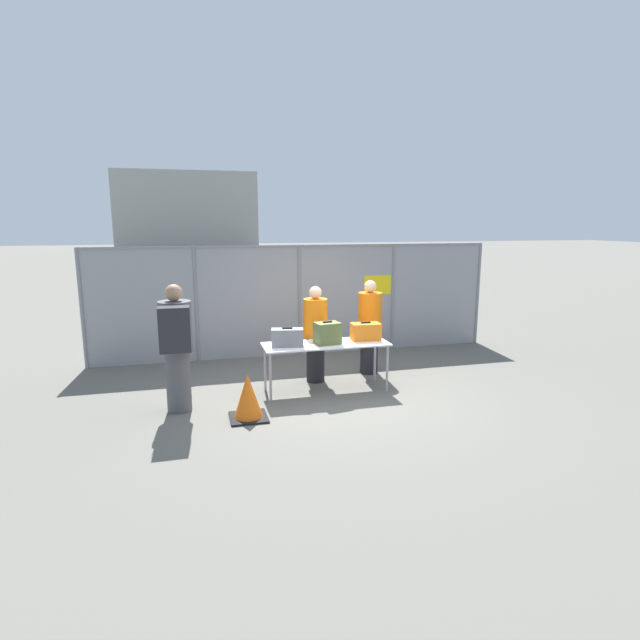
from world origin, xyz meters
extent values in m
plane|color=#605E56|center=(0.00, 0.00, 0.00)|extent=(120.00, 120.00, 0.00)
cylinder|color=gray|center=(-4.06, 2.56, 1.12)|extent=(0.07, 0.07, 2.24)
cylinder|color=gray|center=(-2.03, 2.56, 1.12)|extent=(0.07, 0.07, 2.24)
cylinder|color=gray|center=(0.00, 2.56, 1.12)|extent=(0.07, 0.07, 2.24)
cylinder|color=gray|center=(2.03, 2.56, 1.12)|extent=(0.07, 0.07, 2.24)
cylinder|color=gray|center=(4.06, 2.56, 1.12)|extent=(0.07, 0.07, 2.24)
cube|color=gray|center=(0.00, 2.56, 1.12)|extent=(8.12, 0.01, 2.24)
cube|color=gray|center=(0.00, 2.56, 2.21)|extent=(8.12, 0.04, 0.04)
cube|color=yellow|center=(1.68, 2.55, 1.39)|extent=(0.60, 0.01, 0.40)
cube|color=silver|center=(-0.08, 0.19, 0.78)|extent=(1.99, 0.67, 0.02)
cylinder|color=#99999E|center=(-1.02, -0.08, 0.38)|extent=(0.04, 0.04, 0.76)
cylinder|color=#99999E|center=(0.85, -0.08, 0.38)|extent=(0.04, 0.04, 0.76)
cylinder|color=#99999E|center=(-1.02, 0.47, 0.38)|extent=(0.04, 0.04, 0.76)
cylinder|color=#99999E|center=(0.85, 0.47, 0.38)|extent=(0.04, 0.04, 0.76)
cube|color=slate|center=(-0.71, 0.17, 0.93)|extent=(0.52, 0.31, 0.27)
cube|color=black|center=(-0.71, 0.17, 1.07)|extent=(0.16, 0.05, 0.02)
cube|color=#566033|center=(-0.07, 0.17, 0.96)|extent=(0.42, 0.34, 0.34)
cube|color=black|center=(-0.07, 0.17, 1.14)|extent=(0.15, 0.05, 0.02)
cube|color=orange|center=(0.60, 0.26, 0.93)|extent=(0.48, 0.30, 0.28)
cube|color=black|center=(0.60, 0.26, 1.08)|extent=(0.16, 0.04, 0.02)
cylinder|color=#4C4C51|center=(-2.35, -0.09, 0.44)|extent=(0.34, 0.34, 0.87)
cylinder|color=#4C4C51|center=(-2.35, -0.09, 1.23)|extent=(0.45, 0.45, 0.73)
sphere|color=#A57A5B|center=(-2.35, -0.09, 1.71)|extent=(0.24, 0.24, 0.24)
cube|color=#232328|center=(-2.35, -0.44, 1.27)|extent=(0.41, 0.25, 0.61)
cylinder|color=black|center=(-0.12, 0.74, 0.39)|extent=(0.31, 0.31, 0.78)
cylinder|color=orange|center=(-0.12, 0.74, 1.10)|extent=(0.40, 0.40, 0.65)
sphere|color=beige|center=(-0.12, 0.74, 1.53)|extent=(0.21, 0.21, 0.21)
cylinder|color=black|center=(0.93, 0.96, 0.40)|extent=(0.32, 0.32, 0.80)
cylinder|color=orange|center=(0.93, 0.96, 1.13)|extent=(0.41, 0.41, 0.66)
sphere|color=beige|center=(0.93, 0.96, 1.57)|extent=(0.22, 0.22, 0.22)
cube|color=silver|center=(0.61, 4.35, 0.38)|extent=(3.00, 1.40, 0.46)
sphere|color=black|center=(0.09, 3.59, 0.27)|extent=(0.55, 0.55, 0.55)
sphere|color=black|center=(0.09, 5.11, 0.27)|extent=(0.55, 0.55, 0.55)
cylinder|color=#59595B|center=(-1.41, 4.35, 0.20)|extent=(1.05, 0.06, 0.06)
cube|color=#999993|center=(-2.14, 37.42, 3.32)|extent=(10.92, 8.23, 6.64)
cube|color=black|center=(-1.42, -0.65, 0.01)|extent=(0.51, 0.51, 0.03)
cone|color=orange|center=(-1.42, -0.65, 0.32)|extent=(0.41, 0.41, 0.64)
camera|label=1|loc=(-2.10, -7.21, 2.66)|focal=28.00mm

